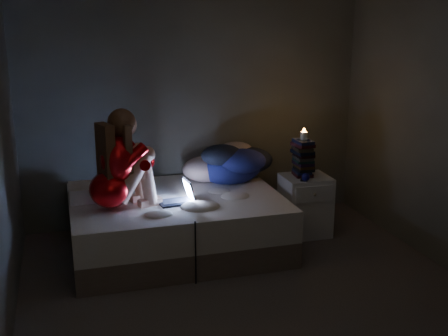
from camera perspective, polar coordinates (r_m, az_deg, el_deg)
name	(u,v)px	position (r m, az deg, el deg)	size (l,w,h in m)	color
floor	(254,298)	(4.61, 3.00, -13.02)	(3.60, 3.80, 0.02)	#423834
wall_back	(195,100)	(5.96, -2.96, 6.83)	(3.60, 0.02, 2.60)	#44463E
wall_front	(408,229)	(2.51, 18.13, -5.89)	(3.60, 0.02, 2.60)	#44463E
bed	(177,223)	(5.37, -4.80, -5.59)	(1.93, 1.45, 0.53)	beige
pillow	(95,191)	(5.33, -12.90, -2.29)	(0.46, 0.33, 0.13)	silver
woman	(109,161)	(4.88, -11.58, 0.71)	(0.54, 0.36, 0.88)	#8C040A
laptop	(175,192)	(5.06, -4.94, -2.39)	(0.31, 0.22, 0.22)	black
clothes_pile	(229,161)	(5.71, 0.51, 0.70)	(0.68, 0.55, 0.41)	navy
nightstand	(305,205)	(5.78, 8.18, -3.75)	(0.46, 0.41, 0.61)	silver
book_stack	(303,160)	(5.65, 7.98, 0.85)	(0.19, 0.25, 0.34)	black
candle	(304,139)	(5.60, 8.05, 2.92)	(0.07, 0.07, 0.08)	beige
phone	(304,179)	(5.57, 8.11, -1.11)	(0.07, 0.14, 0.01)	black
blue_orb	(306,177)	(5.51, 8.28, -0.93)	(0.08, 0.08, 0.08)	#0F0E56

